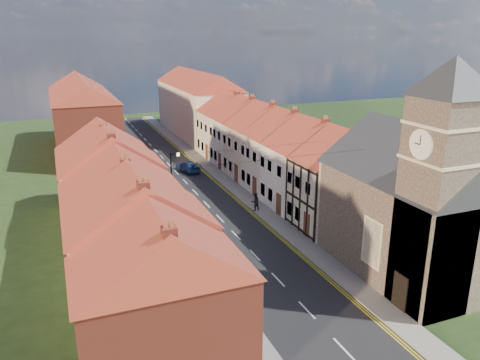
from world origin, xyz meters
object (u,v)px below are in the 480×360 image
Objects in this scene: lamppost at (173,181)px; car_distant at (117,128)px; church at (423,195)px; car_mid at (171,193)px; car_far_b at (188,166)px; car_near at (222,261)px; pedestrian_left at (216,266)px; car_far at (142,160)px; pedestrian_right at (255,202)px.

lamppost is 42.47m from car_distant.
church is 25.00m from car_mid.
car_mid is 10.56m from car_far_b.
car_near is 2.37× the size of pedestrian_left.
pedestrian_left reaches higher than car_far_b.
car_far is 23.30m from car_distant.
lamppost is 15.25m from car_far_b.
church reaches higher than car_distant.
pedestrian_right reaches higher than pedestrian_left.
pedestrian_right is at bearing -42.89° from car_mid.
car_far_b is at bearing -64.01° from car_distant.
pedestrian_right is (6.70, -5.96, 0.24)m from car_mid.
pedestrian_left is 13.13m from pedestrian_right.
lamppost is 8.07m from pedestrian_right.
car_distant is at bearing -95.41° from pedestrian_right.
lamppost is at bearing 98.22° from pedestrian_left.
church is at bearing -61.41° from car_distant.
church is 3.23× the size of car_far.
car_far is 2.67× the size of pedestrian_right.
pedestrian_left is at bearing 69.52° from car_far_b.
pedestrian_left is at bearing -90.34° from lamppost.
lamppost is at bearing -25.69° from pedestrian_right.
pedestrian_left is at bearing -110.16° from car_far.
car_far_b is at bearing 104.37° from church.
church is 3.27× the size of car_mid.
car_far_b is at bearing -66.05° from car_far.
pedestrian_left reaches higher than car_far.
car_near is at bearing 70.80° from car_far_b.
car_near is at bearing -108.70° from car_far.
pedestrian_right is at bearing 72.66° from car_near.
car_distant is (-0.11, 53.57, -0.05)m from car_near.
car_near is 30.27m from car_far.
lamppost reaches higher than car_far_b.
car_near is 0.84× the size of car_mid.
car_distant is at bearing -89.47° from car_far_b.
church is 60.59m from car_distant.
pedestrian_right reaches higher than car_distant.
car_far is (-0.20, 14.61, -0.08)m from car_mid.
pedestrian_right reaches higher than car_near.
car_mid is 8.97m from pedestrian_right.
lamppost is 1.54× the size of car_near.
car_far_b is (4.70, -5.06, -0.05)m from car_far.
lamppost is 1.38× the size of car_far_b.
car_far is 2.88× the size of pedestrian_left.
car_distant is at bearing 107.79° from car_near.
pedestrian_left is at bearing -74.14° from car_distant.
car_far_b is (5.31, 14.00, -2.91)m from lamppost.
car_far_b is (4.50, 9.55, -0.13)m from car_mid.
car_far is 1.07× the size of car_distant.
pedestrian_right reaches higher than car_far.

